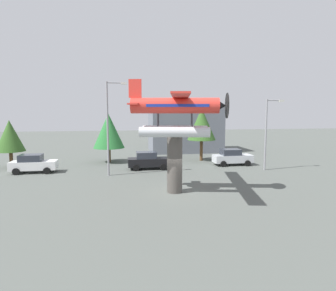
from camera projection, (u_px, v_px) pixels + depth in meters
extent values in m
plane|color=#515651|center=(175.00, 192.00, 21.70)|extent=(140.00, 140.00, 0.00)
cylinder|color=#4C4742|center=(175.00, 164.00, 21.47)|extent=(1.10, 1.10, 4.10)
cylinder|color=silver|center=(174.00, 132.00, 20.20)|extent=(4.84, 1.64, 0.70)
cylinder|color=#333338|center=(192.00, 120.00, 20.55)|extent=(0.12, 0.12, 0.90)
cylinder|color=#333338|center=(157.00, 120.00, 20.65)|extent=(0.12, 0.12, 0.90)
cylinder|color=silver|center=(175.00, 130.00, 22.18)|extent=(4.84, 1.64, 0.70)
cylinder|color=#333338|center=(191.00, 120.00, 21.55)|extent=(0.12, 0.12, 0.90)
cylinder|color=#333338|center=(158.00, 120.00, 21.64)|extent=(0.12, 0.12, 0.90)
cylinder|color=red|center=(175.00, 106.00, 20.98)|extent=(6.29, 2.32, 1.10)
cube|color=#193399|center=(178.00, 106.00, 20.97)|extent=(4.48, 1.98, 0.20)
cone|color=#262628|center=(221.00, 106.00, 20.85)|extent=(0.86, 1.00, 0.88)
cylinder|color=black|center=(227.00, 106.00, 20.84)|extent=(0.40, 1.77, 1.80)
cube|color=red|center=(181.00, 97.00, 20.90)|extent=(3.15, 10.41, 0.12)
cube|color=red|center=(135.00, 104.00, 21.08)|extent=(1.25, 2.88, 0.10)
cube|color=red|center=(135.00, 88.00, 20.96)|extent=(0.91, 0.30, 1.30)
cube|color=white|center=(34.00, 165.00, 28.46)|extent=(4.20, 1.70, 0.80)
cube|color=#2D333D|center=(31.00, 158.00, 28.34)|extent=(2.00, 1.56, 0.64)
cylinder|color=black|center=(47.00, 171.00, 27.84)|extent=(0.64, 0.22, 0.64)
cylinder|color=black|center=(51.00, 167.00, 29.61)|extent=(0.64, 0.22, 0.64)
cylinder|color=black|center=(16.00, 172.00, 27.41)|extent=(0.64, 0.22, 0.64)
cylinder|color=black|center=(22.00, 168.00, 29.18)|extent=(0.64, 0.22, 0.64)
cube|color=black|center=(149.00, 162.00, 30.28)|extent=(4.20, 1.70, 0.80)
cube|color=#2D333D|center=(146.00, 155.00, 30.15)|extent=(2.00, 1.56, 0.64)
cylinder|color=black|center=(163.00, 167.00, 29.65)|extent=(0.64, 0.22, 0.64)
cylinder|color=black|center=(161.00, 164.00, 31.42)|extent=(0.64, 0.22, 0.64)
cylinder|color=black|center=(136.00, 168.00, 29.23)|extent=(0.64, 0.22, 0.64)
cylinder|color=black|center=(135.00, 165.00, 30.99)|extent=(0.64, 0.22, 0.64)
cube|color=silver|center=(233.00, 159.00, 32.47)|extent=(4.20, 1.70, 0.80)
cube|color=#2D333D|center=(231.00, 152.00, 32.34)|extent=(2.00, 1.56, 0.64)
cylinder|color=black|center=(248.00, 163.00, 31.84)|extent=(0.64, 0.22, 0.64)
cylinder|color=black|center=(241.00, 160.00, 33.61)|extent=(0.64, 0.22, 0.64)
cylinder|color=black|center=(223.00, 164.00, 31.41)|extent=(0.64, 0.22, 0.64)
cylinder|color=black|center=(218.00, 161.00, 33.18)|extent=(0.64, 0.22, 0.64)
cylinder|color=gray|center=(108.00, 129.00, 26.81)|extent=(0.18, 0.18, 8.47)
cylinder|color=gray|center=(116.00, 83.00, 26.46)|extent=(1.60, 0.12, 0.12)
cube|color=silver|center=(124.00, 83.00, 26.58)|extent=(0.50, 0.28, 0.20)
cylinder|color=gray|center=(266.00, 135.00, 29.45)|extent=(0.18, 0.18, 7.01)
cylinder|color=gray|center=(275.00, 100.00, 29.19)|extent=(1.60, 0.12, 0.12)
cube|color=silver|center=(281.00, 101.00, 29.31)|extent=(0.50, 0.28, 0.20)
cube|color=slate|center=(185.00, 128.00, 43.76)|extent=(10.09, 6.71, 6.79)
cylinder|color=brown|center=(11.00, 159.00, 30.98)|extent=(0.36, 0.36, 1.71)
cone|color=#335B23|center=(10.00, 136.00, 30.69)|extent=(2.92, 2.92, 3.25)
cylinder|color=brown|center=(109.00, 155.00, 34.31)|extent=(0.36, 0.36, 1.66)
cone|color=#287033|center=(109.00, 131.00, 33.98)|extent=(3.54, 3.54, 3.93)
cylinder|color=brown|center=(201.00, 150.00, 35.40)|extent=(0.36, 0.36, 2.47)
cone|color=#335B23|center=(202.00, 124.00, 35.04)|extent=(3.35, 3.35, 3.73)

